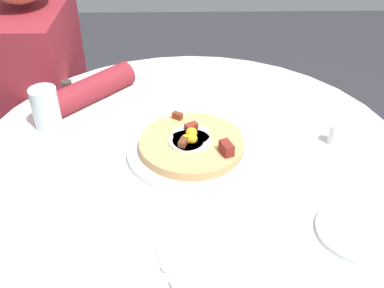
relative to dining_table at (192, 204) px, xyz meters
name	(u,v)px	position (x,y,z in m)	size (l,w,h in m)	color
dining_table	(192,204)	(0.00, 0.00, 0.00)	(1.04, 1.04, 0.74)	silver
person_seated	(51,130)	(0.43, 0.47, -0.06)	(0.50, 0.46, 1.14)	#2D2D33
pizza_plate	(193,150)	(-0.01, 0.00, 0.18)	(0.30, 0.30, 0.01)	white
breakfast_pizza	(193,143)	(-0.01, 0.00, 0.20)	(0.24, 0.24, 0.05)	tan
bread_plate	(359,231)	(-0.27, -0.31, 0.18)	(0.16, 0.16, 0.01)	silver
napkin	(212,260)	(-0.33, -0.03, 0.18)	(0.17, 0.14, 0.00)	white
fork	(207,251)	(-0.32, -0.02, 0.18)	(0.18, 0.01, 0.01)	silver
knife	(217,265)	(-0.35, -0.04, 0.18)	(0.18, 0.01, 0.01)	silver
water_glass	(46,108)	(0.11, 0.36, 0.23)	(0.07, 0.07, 0.11)	silver
salt_shaker	(334,134)	(0.02, -0.34, 0.20)	(0.03, 0.03, 0.05)	white
pepper_shaker	(68,90)	(0.24, 0.34, 0.20)	(0.03, 0.03, 0.06)	#3F3833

